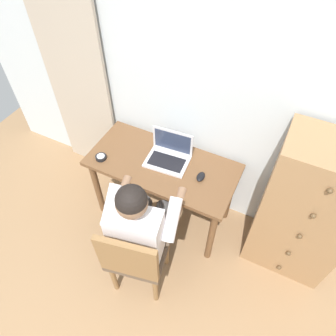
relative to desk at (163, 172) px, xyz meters
name	(u,v)px	position (x,y,z in m)	size (l,w,h in m)	color
wall_back	(232,99)	(0.39, 0.36, 0.64)	(4.80, 0.05, 2.50)	silver
curtain_panel	(76,77)	(-0.99, 0.29, 0.47)	(0.65, 0.03, 2.17)	#BCAD99
desk	(163,172)	(0.00, 0.00, 0.00)	(1.23, 0.58, 0.72)	brown
dresser	(306,212)	(1.14, 0.09, 0.05)	(0.64, 0.45, 1.33)	#9E754C
chair	(135,256)	(0.13, -0.71, -0.11)	(0.49, 0.47, 0.89)	brown
person_seated	(142,222)	(0.10, -0.53, 0.07)	(0.60, 0.64, 1.21)	#4C4C4C
laptop	(169,154)	(0.02, 0.07, 0.16)	(0.36, 0.28, 0.24)	silver
computer_mouse	(201,177)	(0.34, 0.00, 0.13)	(0.06, 0.10, 0.03)	black
desk_clock	(101,157)	(-0.48, -0.17, 0.13)	(0.09, 0.09, 0.03)	black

